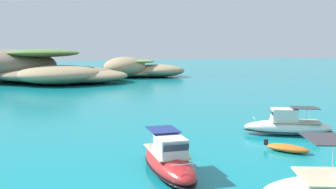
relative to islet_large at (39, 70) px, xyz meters
name	(u,v)px	position (x,y,z in m)	size (l,w,h in m)	color
islet_large	(39,70)	(0.00, 0.00, 0.00)	(31.66, 30.05, 6.31)	#756651
islet_small	(139,69)	(22.05, 3.25, -0.51)	(22.22, 20.40, 4.56)	#9E8966
motorboat_red	(169,161)	(-2.13, -61.07, -1.61)	(3.08, 6.77, 2.05)	red
motorboat_white	(288,126)	(9.70, -56.95, -1.61)	(6.54, 5.11, 2.04)	white
dinghy_tender	(288,148)	(6.25, -60.60, -2.04)	(2.20, 2.81, 0.58)	orange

